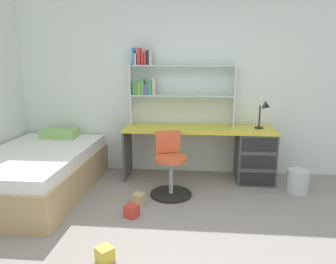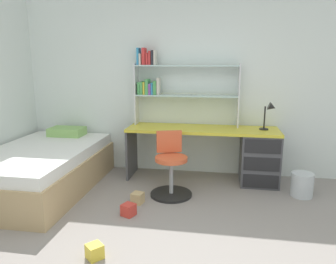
{
  "view_description": "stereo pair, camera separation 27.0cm",
  "coord_description": "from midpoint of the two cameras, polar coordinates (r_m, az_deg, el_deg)",
  "views": [
    {
      "loc": [
        0.15,
        -2.18,
        1.63
      ],
      "look_at": [
        -0.19,
        1.51,
        0.82
      ],
      "focal_mm": 34.14,
      "sensor_mm": 36.0,
      "label": 1
    },
    {
      "loc": [
        0.42,
        -2.14,
        1.63
      ],
      "look_at": [
        -0.19,
        1.51,
        0.82
      ],
      "focal_mm": 34.14,
      "sensor_mm": 36.0,
      "label": 2
    }
  ],
  "objects": [
    {
      "name": "bookshelf_hutch",
      "position": [
        4.58,
        -2.06,
        9.08
      ],
      "size": [
        1.48,
        0.22,
        1.09
      ],
      "color": "silver",
      "rests_on": "desk"
    },
    {
      "name": "desk",
      "position": [
        4.54,
        10.83,
        -3.35
      ],
      "size": [
        2.07,
        0.58,
        0.74
      ],
      "color": "gold",
      "rests_on": "ground_plane"
    },
    {
      "name": "toy_block_red_0",
      "position": [
        3.58,
        -8.73,
        -13.82
      ],
      "size": [
        0.17,
        0.17,
        0.13
      ],
      "primitive_type": "cube",
      "rotation": [
        0.0,
        0.0,
        2.73
      ],
      "color": "red",
      "rests_on": "ground_plane"
    },
    {
      "name": "toy_block_yellow_2",
      "position": [
        2.93,
        -14.0,
        -20.48
      ],
      "size": [
        0.18,
        0.18,
        0.13
      ],
      "primitive_type": "cube",
      "rotation": [
        0.0,
        0.0,
        0.84
      ],
      "color": "gold",
      "rests_on": "ground_plane"
    },
    {
      "name": "waste_bin",
      "position": [
        4.39,
        20.52,
        -8.23
      ],
      "size": [
        0.27,
        0.27,
        0.3
      ],
      "primitive_type": "cylinder",
      "color": "silver",
      "rests_on": "ground_plane"
    },
    {
      "name": "toy_block_natural_1",
      "position": [
        3.85,
        -7.31,
        -11.79
      ],
      "size": [
        0.15,
        0.15,
        0.13
      ],
      "primitive_type": "cube",
      "rotation": [
        0.0,
        0.0,
        2.93
      ],
      "color": "tan",
      "rests_on": "ground_plane"
    },
    {
      "name": "swivel_chair",
      "position": [
        4.0,
        -1.51,
        -6.93
      ],
      "size": [
        0.52,
        0.52,
        0.79
      ],
      "color": "black",
      "rests_on": "ground_plane"
    },
    {
      "name": "bed_platform",
      "position": [
        4.44,
        -24.07,
        -6.56
      ],
      "size": [
        1.26,
        2.04,
        0.67
      ],
      "color": "tan",
      "rests_on": "ground_plane"
    },
    {
      "name": "room_shell",
      "position": [
        3.78,
        -19.12,
        6.81
      ],
      "size": [
        6.03,
        6.03,
        2.63
      ],
      "color": "silver",
      "rests_on": "ground_plane"
    },
    {
      "name": "desk_lamp",
      "position": [
        4.47,
        15.3,
        3.72
      ],
      "size": [
        0.2,
        0.17,
        0.38
      ],
      "color": "black",
      "rests_on": "desk"
    }
  ]
}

